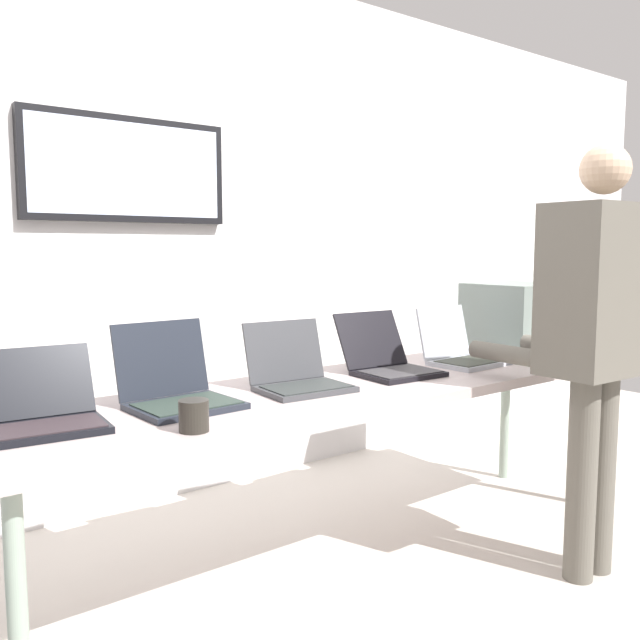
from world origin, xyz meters
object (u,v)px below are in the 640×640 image
Objects in this scene: person at (596,321)px; laptop_station_2 at (297,374)px; equipment_box at (517,318)px; laptop_station_3 at (388,360)px; coffee_mug at (194,416)px; laptop_station_1 at (176,388)px; workbench at (353,395)px; laptop_station_4 at (459,351)px; laptop_station_0 at (46,410)px.

laptop_station_2 is at bearing 144.07° from person.
equipment_box is at bearing 55.44° from person.
laptop_station_3 reaches higher than coffee_mug.
laptop_station_2 is at bearing -3.43° from laptop_station_1.
coffee_mug is at bearing -106.66° from laptop_station_1.
equipment_box is 1.86m from laptop_station_1.
equipment_box is 0.91m from laptop_station_3.
laptop_station_3 reaches higher than workbench.
equipment_box reaches higher than workbench.
coffee_mug reaches higher than workbench.
laptop_station_3 is at bearing -178.60° from equipment_box.
laptop_station_1 is 1.06× the size of laptop_station_4.
laptop_station_1 is at bearing 2.10° from laptop_station_0.
person is at bearing -35.93° from laptop_station_2.
workbench is 1.72× the size of person.
laptop_station_4 is at bearing 2.59° from workbench.
laptop_station_3 is (1.37, 0.00, 0.00)m from laptop_station_0.
laptop_station_1 is at bearing 176.57° from laptop_station_2.
workbench is at bearing -167.56° from laptop_station_3.
person is (1.38, -0.68, 0.19)m from laptop_station_1.
coffee_mug is (-1.47, -0.28, -0.01)m from laptop_station_4.
laptop_station_1 is 0.33m from coffee_mug.
laptop_station_2 reaches higher than workbench.
laptop_station_0 is 1.37m from laptop_station_3.
laptop_station_0 is 0.21× the size of person.
person reaches higher than laptop_station_3.
workbench is 0.86m from coffee_mug.
person reaches higher than workbench.
person is (1.80, -0.67, 0.20)m from laptop_station_0.
coffee_mug is (-0.81, -0.25, 0.10)m from workbench.
laptop_station_1 is (0.42, 0.02, 0.01)m from laptop_station_0.
person reaches higher than equipment_box.
equipment_box is at bearing 1.60° from laptop_station_2.
laptop_station_0 is 0.44m from coffee_mug.
laptop_station_0 is 0.89× the size of laptop_station_3.
laptop_station_2 is 1.13m from person.
laptop_station_0 is at bearing -177.90° from laptop_station_1.
laptop_station_1 is at bearing 179.29° from laptop_station_3.
laptop_station_1 reaches higher than workbench.
laptop_station_2 is at bearing -178.40° from equipment_box.
workbench is at bearing -2.38° from laptop_station_0.
laptop_station_3 is at bearing 16.08° from coffee_mug.
laptop_station_2 reaches higher than coffee_mug.
laptop_station_2 is at bearing 26.69° from coffee_mug.
laptop_station_0 is at bearing 177.62° from workbench.
laptop_station_0 is 1.07× the size of laptop_station_4.
laptop_station_0 is at bearing -179.35° from equipment_box.
laptop_station_1 is 0.21× the size of person.
laptop_station_2 is at bearing -0.83° from laptop_station_0.
workbench is at bearing 17.09° from coffee_mug.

